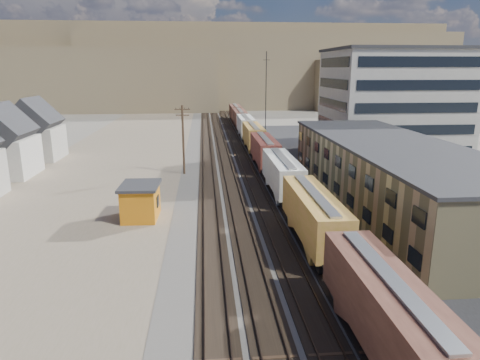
{
  "coord_description": "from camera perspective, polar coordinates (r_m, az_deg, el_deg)",
  "views": [
    {
      "loc": [
        -5.5,
        -19.31,
        14.98
      ],
      "look_at": [
        -1.63,
        26.43,
        3.0
      ],
      "focal_mm": 32.0,
      "sensor_mm": 36.0,
      "label": 1
    }
  ],
  "objects": [
    {
      "name": "ground",
      "position": [
        25.05,
        9.56,
        -22.33
      ],
      "size": [
        300.0,
        300.0,
        0.0
      ],
      "primitive_type": "plane",
      "color": "#6B6356",
      "rests_on": "ground"
    },
    {
      "name": "asphalt_lot",
      "position": [
        62.68,
        21.35,
        -0.2
      ],
      "size": [
        26.0,
        120.0,
        0.04
      ],
      "primitive_type": "cube",
      "color": "#232326",
      "rests_on": "ground"
    },
    {
      "name": "maintenance_shed",
      "position": [
        44.94,
        -13.11,
        -2.74
      ],
      "size": [
        3.98,
        5.08,
        3.64
      ],
      "color": "orange",
      "rests_on": "ground"
    },
    {
      "name": "parked_car_blue",
      "position": [
        68.56,
        22.09,
        1.61
      ],
      "size": [
        5.82,
        6.08,
        1.6
      ],
      "primitive_type": "imported",
      "rotation": [
        0.0,
        0.0,
        0.73
      ],
      "color": "#171A53",
      "rests_on": "ground"
    },
    {
      "name": "office_tower",
      "position": [
        81.65,
        19.66,
        9.78
      ],
      "size": [
        22.6,
        18.6,
        18.45
      ],
      "color": "#9E998E",
      "rests_on": "ground"
    },
    {
      "name": "parked_car_far",
      "position": [
        78.29,
        24.27,
        2.88
      ],
      "size": [
        2.69,
        4.9,
        1.58
      ],
      "primitive_type": "imported",
      "rotation": [
        0.0,
        0.0,
        -0.19
      ],
      "color": "white",
      "rests_on": "ground"
    },
    {
      "name": "rail_tracks",
      "position": [
        71.05,
        -0.74,
        2.55
      ],
      "size": [
        11.4,
        200.0,
        0.24
      ],
      "color": "black",
      "rests_on": "ground"
    },
    {
      "name": "ballast_bed",
      "position": [
        71.11,
        -0.29,
        2.49
      ],
      "size": [
        18.0,
        200.0,
        0.06
      ],
      "primitive_type": "cube",
      "color": "#4C4742",
      "rests_on": "ground"
    },
    {
      "name": "warehouse",
      "position": [
        50.11,
        19.44,
        0.72
      ],
      "size": [
        12.4,
        40.4,
        7.25
      ],
      "color": "tan",
      "rests_on": "ground"
    },
    {
      "name": "dirt_yard",
      "position": [
        62.86,
        -18.02,
        0.12
      ],
      "size": [
        24.0,
        180.0,
        0.03
      ],
      "primitive_type": "cube",
      "color": "#746750",
      "rests_on": "ground"
    },
    {
      "name": "utility_pole_north",
      "position": [
        62.14,
        -7.58,
        5.54
      ],
      "size": [
        2.2,
        0.32,
        10.0
      ],
      "color": "#382619",
      "rests_on": "ground"
    },
    {
      "name": "freight_train",
      "position": [
        73.87,
        2.47,
        5.12
      ],
      "size": [
        3.0,
        119.74,
        4.46
      ],
      "color": "black",
      "rests_on": "ground"
    },
    {
      "name": "radio_mast",
      "position": [
        80.35,
        3.46,
        10.42
      ],
      "size": [
        1.2,
        0.16,
        18.0
      ],
      "color": "black",
      "rests_on": "ground"
    },
    {
      "name": "hills_north",
      "position": [
        187.32,
        -3.2,
        14.34
      ],
      "size": [
        265.0,
        80.0,
        32.0
      ],
      "color": "brown",
      "rests_on": "ground"
    }
  ]
}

